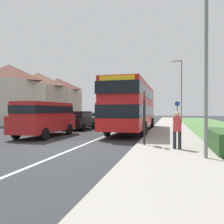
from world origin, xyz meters
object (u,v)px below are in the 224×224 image
Objects in this scene: double_decker_bus at (133,105)px; parked_car_black at (79,119)px; parked_van_red at (45,116)px; street_lamp_mid at (180,88)px; parked_car_white at (97,118)px; cycle_route_sign at (177,113)px; pedestrian_at_stop at (177,128)px; parked_car_dark_green at (109,116)px; street_lamp_near at (203,46)px; bus_stop_sign at (144,114)px.

double_decker_bus is 2.76× the size of parked_car_black.
street_lamp_mid is at bearing 54.44° from parked_van_red.
parked_car_white is 8.70m from cycle_route_sign.
pedestrian_at_stop is 0.23× the size of street_lamp_mid.
street_lamp_mid is at bearing 38.81° from parked_car_black.
street_lamp_mid is (0.48, 4.73, 2.71)m from cycle_route_sign.
street_lamp_near reaches higher than parked_car_dark_green.
street_lamp_mid reaches higher than parked_car_black.
pedestrian_at_stop is 1.72m from bus_stop_sign.
pedestrian_at_stop is at bearing -66.52° from parked_car_dark_green.
double_decker_bus is at bearing 111.49° from pedestrian_at_stop.
pedestrian_at_stop is 3.38m from street_lamp_near.
cycle_route_sign is at bearing 16.13° from parked_car_black.
bus_stop_sign reaches higher than parked_car_black.
street_lamp_near reaches higher than bus_stop_sign.
pedestrian_at_stop is at bearing -59.15° from parked_car_white.
parked_car_black is 13.88m from street_lamp_near.
parked_car_black is (0.09, 5.43, -0.43)m from parked_van_red.
parked_van_red is 8.81m from pedestrian_at_stop.
bus_stop_sign is at bearing -62.53° from parked_car_white.
parked_car_dark_green is at bearing 139.04° from cycle_route_sign.
parked_car_white is 1.52× the size of bus_stop_sign.
parked_car_dark_green is 1.64× the size of bus_stop_sign.
cycle_route_sign is (8.52, 7.87, 0.11)m from parked_van_red.
parked_car_dark_green is 22.09m from street_lamp_near.
street_lamp_near is at bearing -28.66° from parked_van_red.
bus_stop_sign is (6.71, -2.56, 0.22)m from parked_van_red.
parked_car_dark_green reaches higher than parked_car_black.
double_decker_bus is at bearing 112.29° from street_lamp_near.
pedestrian_at_stop is (8.15, -3.32, -0.35)m from parked_van_red.
street_lamp_near reaches higher than parked_car_black.
street_lamp_near is (2.20, -2.31, 2.35)m from bus_stop_sign.
parked_car_white is at bearing -89.78° from parked_car_dark_green.
parked_car_white is at bearing 117.47° from bus_stop_sign.
parked_car_white is 9.79m from street_lamp_mid.
cycle_route_sign reaches higher than parked_car_black.
street_lamp_mid is at bearing 81.39° from bus_stop_sign.
double_decker_bus is at bearing -65.05° from parked_car_dark_green.
street_lamp_mid is (8.88, 2.50, 3.27)m from parked_car_white.
street_lamp_near is (3.89, -9.48, 1.75)m from double_decker_bus.
parked_van_red is 0.77× the size of street_lamp_near.
parked_car_black is 9.74m from parked_car_dark_green.
cycle_route_sign is at bearing 42.90° from double_decker_bus.
double_decker_bus is 1.58× the size of street_lamp_mid.
parked_van_red is at bearing -137.29° from cycle_route_sign.
double_decker_bus is 4.49× the size of cycle_route_sign.
parked_car_white is 0.55× the size of street_lamp_mid.
double_decker_bus is 2.65× the size of parked_car_dark_green.
street_lamp_mid is (0.86, 15.92, 3.16)m from pedestrian_at_stop.
parked_car_black is 11.89m from street_lamp_mid.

